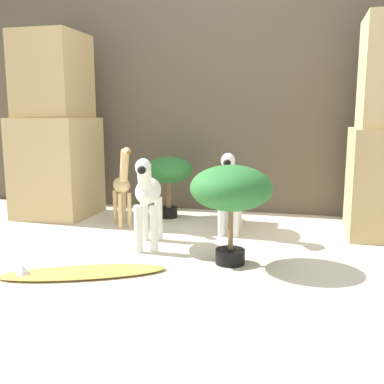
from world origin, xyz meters
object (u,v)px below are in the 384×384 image
(surfboard, at_px, (81,272))
(potted_palm_front, at_px, (169,172))
(zebra_right, at_px, (230,185))
(giraffe_figurine, at_px, (122,185))
(potted_palm_back, at_px, (231,191))
(zebra_left, at_px, (148,194))

(surfboard, bearing_deg, potted_palm_front, 87.48)
(zebra_right, relative_size, potted_palm_front, 1.17)
(giraffe_figurine, relative_size, potted_palm_front, 1.21)
(potted_palm_front, xyz_separation_m, potted_palm_back, (0.70, -1.05, 0.05))
(potted_palm_front, relative_size, surfboard, 0.56)
(potted_palm_front, bearing_deg, surfboard, -92.52)
(zebra_left, bearing_deg, giraffe_figurine, 128.61)
(giraffe_figurine, height_order, potted_palm_front, giraffe_figurine)
(giraffe_figurine, height_order, potted_palm_back, giraffe_figurine)
(potted_palm_front, height_order, potted_palm_back, potted_palm_back)
(giraffe_figurine, relative_size, potted_palm_back, 1.08)
(zebra_left, relative_size, surfboard, 0.66)
(zebra_right, height_order, giraffe_figurine, giraffe_figurine)
(giraffe_figurine, xyz_separation_m, potted_palm_back, (0.96, -0.66, 0.10))
(zebra_right, xyz_separation_m, potted_palm_back, (0.12, -0.69, 0.08))
(zebra_left, xyz_separation_m, surfboard, (-0.19, -0.58, -0.34))
(zebra_right, bearing_deg, zebra_left, -132.57)
(giraffe_figurine, bearing_deg, zebra_right, 1.89)
(giraffe_figurine, bearing_deg, zebra_left, -51.39)
(potted_palm_front, distance_m, potted_palm_back, 1.27)
(potted_palm_back, xyz_separation_m, surfboard, (-0.77, -0.39, -0.42))
(zebra_left, height_order, surfboard, zebra_left)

